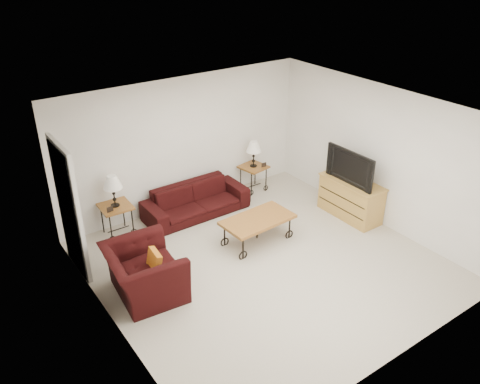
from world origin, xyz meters
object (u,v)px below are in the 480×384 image
Objects in this scene: coffee_table at (257,230)px; television at (354,166)px; lamp_right at (254,154)px; side_table_left at (117,220)px; armchair at (144,272)px; backpack at (243,196)px; sofa at (196,200)px; side_table_right at (253,178)px; lamp_left at (113,191)px; tv_stand at (351,199)px.

television reaches higher than coffee_table.
side_table_left is at bearing 180.00° from lamp_right.
lamp_right is 0.47× the size of armchair.
side_table_left reaches higher than backpack.
sofa is 0.95m from backpack.
side_table_right is 3.71m from armchair.
side_table_left is 0.57m from lamp_left.
armchair reaches higher than side_table_right.
coffee_table is 2.18m from armchair.
coffee_table is 1.14× the size of television.
television is at bearing -36.75° from sofa.
side_table_right is 1.94m from coffee_table.
side_table_left is 1.06× the size of side_table_right.
armchair is at bearing -100.34° from lamp_left.
coffee_table is at bearing -75.45° from sofa.
lamp_left is 1.85m from armchair.
sofa reaches higher than coffee_table.
backpack is at bearing -57.87° from armchair.
tv_stand is at bearing -86.27° from armchair.
sofa is at bearing -6.95° from side_table_left.
lamp_right reaches higher than side_table_left.
armchair is (-0.32, -1.76, -0.48)m from lamp_left.
tv_stand reaches higher than backpack.
lamp_left reaches higher than tv_stand.
coffee_table is at bearing -132.50° from backpack.
sofa is 3.48× the size of lamp_left.
lamp_left is 4.22m from television.
backpack is at bearing 133.09° from tv_stand.
television reaches higher than lamp_right.
side_table_right reaches higher than backpack.
lamp_left is at bearing 180.00° from side_table_right.
sofa is 1.48m from side_table_right.
coffee_table is (1.85, -1.60, -0.06)m from side_table_left.
lamp_left is 1.06× the size of lamp_right.
sofa is 1.47m from coffee_table.
tv_stand is at bearing -36.51° from sofa.
lamp_right is (1.47, 0.18, 0.51)m from sofa.
television reaches higher than lamp_left.
television is (0.82, -1.89, 0.76)m from side_table_right.
coffee_table is 2.10m from television.
lamp_left is 2.51m from backpack.
sofa is at bearing -126.75° from television.
side_table_right is 0.94× the size of lamp_left.
lamp_left reaches higher than coffee_table.
lamp_right reaches higher than sofa.
side_table_right is 1.35× the size of backpack.
sofa is at bearing -6.95° from lamp_left.
backpack is at bearing 65.55° from coffee_table.
side_table_left is 0.50× the size of armchair.
backpack is at bearing -144.23° from lamp_right.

